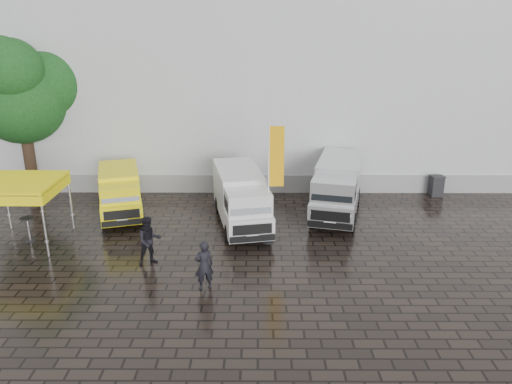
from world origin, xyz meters
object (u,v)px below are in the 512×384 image
at_px(person_front, 204,266).
at_px(cocktail_table, 29,229).
at_px(person_tent, 149,241).
at_px(van_yellow, 120,194).
at_px(canopy_tent, 19,185).
at_px(flagpole, 273,176).
at_px(wheelie_bin, 436,186).
at_px(van_silver, 337,189).
at_px(van_white, 241,200).

bearing_deg(person_front, cocktail_table, -47.54).
bearing_deg(cocktail_table, person_tent, -20.36).
bearing_deg(person_front, van_yellow, -76.58).
bearing_deg(canopy_tent, person_tent, -19.36).
bearing_deg(flagpole, wheelie_bin, 34.01).
height_order(canopy_tent, person_tent, canopy_tent).
distance_m(flagpole, person_front, 5.15).
bearing_deg(van_yellow, van_silver, -14.65).
distance_m(van_white, flagpole, 2.92).
bearing_deg(cocktail_table, van_yellow, 43.72).
distance_m(cocktail_table, wheelie_bin, 20.49).
bearing_deg(person_tent, cocktail_table, 133.15).
height_order(flagpole, person_front, flagpole).
distance_m(van_white, cocktail_table, 9.31).
bearing_deg(person_front, wheelie_bin, -159.45).
bearing_deg(wheelie_bin, canopy_tent, -166.95).
relative_size(flagpole, person_tent, 2.70).
height_order(van_yellow, person_tent, van_yellow).
bearing_deg(wheelie_bin, flagpole, -150.41).
xyz_separation_m(van_yellow, person_tent, (2.48, -5.16, -0.12)).
relative_size(van_yellow, person_front, 2.60).
bearing_deg(wheelie_bin, van_yellow, -173.96).
relative_size(van_yellow, van_silver, 0.79).
xyz_separation_m(cocktail_table, person_tent, (5.68, -2.11, 0.44)).
height_order(van_white, cocktail_table, van_white).
bearing_deg(flagpole, canopy_tent, -179.72).
bearing_deg(person_front, flagpole, -142.57).
xyz_separation_m(van_white, flagpole, (1.41, -1.90, 1.71)).
bearing_deg(person_tent, van_yellow, 89.21).
height_order(flagpole, person_tent, flagpole).
bearing_deg(person_tent, person_front, -66.47).
height_order(van_yellow, van_white, van_white).
height_order(van_silver, wheelie_bin, van_silver).
xyz_separation_m(canopy_tent, person_front, (8.05, -3.96, -1.65)).
xyz_separation_m(van_white, person_tent, (-3.42, -3.97, -0.27)).
xyz_separation_m(cocktail_table, person_front, (8.00, -4.06, 0.38)).
distance_m(van_white, canopy_tent, 9.44).
height_order(van_yellow, van_silver, van_silver).
distance_m(wheelie_bin, person_front, 15.38).
bearing_deg(person_tent, wheelie_bin, 4.00).
distance_m(van_silver, wheelie_bin, 6.49).
bearing_deg(person_front, van_white, -121.12).
relative_size(van_white, person_tent, 2.95).
distance_m(van_white, van_silver, 4.87).
bearing_deg(flagpole, van_silver, 46.02).
xyz_separation_m(van_white, canopy_tent, (-9.14, -1.96, 1.32)).
relative_size(van_white, person_front, 3.14).
xyz_separation_m(van_white, person_front, (-1.09, -5.92, -0.33)).
relative_size(van_silver, person_front, 3.28).
distance_m(flagpole, wheelie_bin, 11.20).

